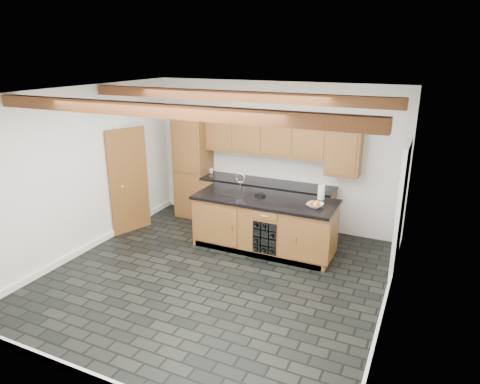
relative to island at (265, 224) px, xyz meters
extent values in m
plane|color=black|center=(-0.31, -1.28, -0.46)|extent=(5.00, 5.00, 0.00)
plane|color=white|center=(-0.31, 1.22, 0.94)|extent=(5.00, 0.00, 5.00)
plane|color=white|center=(-2.81, -1.28, 0.94)|extent=(0.00, 5.00, 5.00)
plane|color=white|center=(2.19, -1.28, 0.94)|extent=(0.00, 5.00, 5.00)
plane|color=white|center=(-0.31, -1.28, 2.34)|extent=(5.00, 5.00, 0.00)
cube|color=brown|center=(-0.31, -2.48, 2.24)|extent=(4.90, 0.15, 0.15)
cube|color=brown|center=(-0.31, -0.68, 2.24)|extent=(4.90, 0.15, 0.15)
cube|color=white|center=(-2.79, -1.28, -0.41)|extent=(0.04, 5.00, 0.10)
cube|color=white|center=(2.17, -1.28, -0.41)|extent=(0.04, 5.00, 0.10)
cube|color=white|center=(-0.31, -3.76, -0.41)|extent=(5.00, 0.04, 0.10)
cube|color=white|center=(-2.78, 0.02, 0.56)|extent=(0.06, 0.94, 2.04)
cube|color=brown|center=(-2.63, -0.33, 0.54)|extent=(0.31, 0.77, 2.00)
cube|color=white|center=(2.16, 0.22, 0.56)|extent=(0.06, 0.98, 2.04)
cube|color=black|center=(2.19, 0.22, 0.54)|extent=(0.02, 0.86, 1.96)
cube|color=brown|center=(-1.96, 0.92, 0.59)|extent=(0.65, 0.60, 2.10)
cube|color=brown|center=(-0.33, 0.92, -0.02)|extent=(2.60, 0.60, 0.88)
cube|color=black|center=(-0.33, 0.92, 0.44)|extent=(2.64, 0.62, 0.05)
cube|color=white|center=(-0.33, 1.21, 0.73)|extent=(2.60, 0.02, 0.52)
cube|color=brown|center=(-0.43, 1.04, 1.36)|extent=(2.40, 0.35, 0.75)
cube|color=brown|center=(1.07, 1.04, 1.24)|extent=(0.60, 0.35, 1.00)
cube|color=brown|center=(-0.01, 0.02, -0.02)|extent=(2.40, 0.90, 0.88)
cube|color=black|center=(-0.01, 0.02, 0.44)|extent=(2.46, 0.96, 0.05)
cube|color=brown|center=(-0.73, -0.45, 0.02)|extent=(0.80, 0.02, 0.70)
cube|color=brown|center=(0.94, -0.45, 0.02)|extent=(0.60, 0.02, 0.70)
cube|color=black|center=(0.17, -0.29, -0.06)|extent=(0.42, 0.30, 0.56)
cylinder|color=black|center=(0.03, -0.33, 0.15)|extent=(0.07, 0.26, 0.07)
cylinder|color=black|center=(0.31, -0.33, 0.01)|extent=(0.07, 0.26, 0.07)
cylinder|color=black|center=(0.17, -0.33, 0.15)|extent=(0.07, 0.26, 0.07)
cylinder|color=black|center=(0.03, -0.33, -0.27)|extent=(0.07, 0.26, 0.07)
cylinder|color=black|center=(0.31, -0.33, -0.27)|extent=(0.07, 0.26, 0.07)
cylinder|color=black|center=(0.03, -0.33, -0.13)|extent=(0.07, 0.26, 0.07)
cylinder|color=black|center=(0.17, -0.33, -0.27)|extent=(0.07, 0.26, 0.07)
cube|color=black|center=(-0.56, 0.02, 0.46)|extent=(0.45, 0.40, 0.02)
cylinder|color=silver|center=(-0.56, 0.20, 0.57)|extent=(0.02, 0.02, 0.20)
torus|color=silver|center=(-0.56, 0.20, 0.71)|extent=(0.18, 0.02, 0.18)
cylinder|color=silver|center=(-0.64, 0.20, 0.51)|extent=(0.02, 0.02, 0.08)
cylinder|color=silver|center=(-0.48, 0.20, 0.51)|extent=(0.02, 0.02, 0.08)
cube|color=black|center=(-0.14, 0.10, 0.49)|extent=(0.20, 0.15, 0.04)
cylinder|color=black|center=(-0.14, 0.10, 0.51)|extent=(0.12, 0.12, 0.01)
imported|color=silver|center=(0.89, -0.06, 0.50)|extent=(0.29, 0.29, 0.06)
sphere|color=red|center=(0.94, -0.06, 0.53)|extent=(0.07, 0.07, 0.07)
sphere|color=orange|center=(0.90, -0.01, 0.53)|extent=(0.07, 0.07, 0.07)
sphere|color=#598323|center=(0.85, -0.03, 0.53)|extent=(0.07, 0.07, 0.07)
sphere|color=#B41B35|center=(0.85, -0.09, 0.53)|extent=(0.07, 0.07, 0.07)
sphere|color=yellow|center=(0.90, -0.11, 0.53)|extent=(0.07, 0.07, 0.07)
cylinder|color=white|center=(0.87, 0.37, 0.58)|extent=(0.12, 0.12, 0.24)
imported|color=white|center=(-1.61, 1.03, 0.51)|extent=(0.12, 0.12, 0.09)
camera|label=1|loc=(2.51, -6.44, 2.86)|focal=32.00mm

